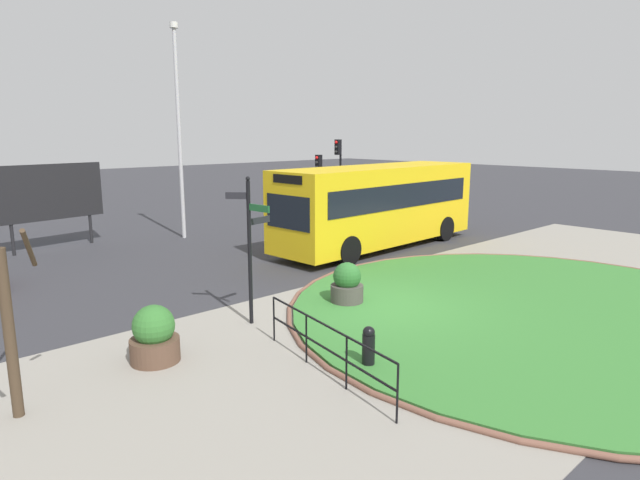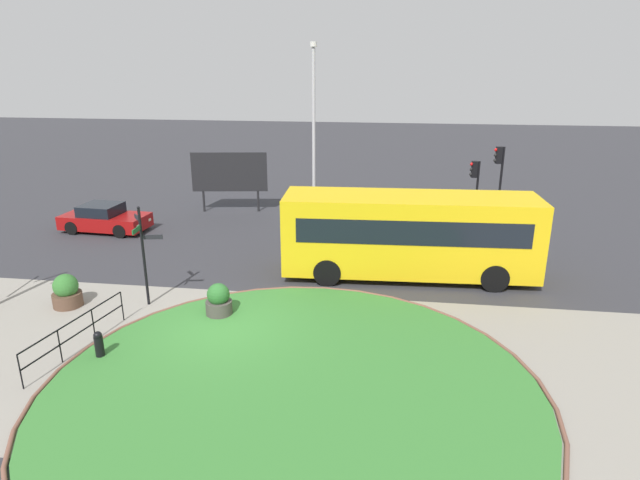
% 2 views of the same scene
% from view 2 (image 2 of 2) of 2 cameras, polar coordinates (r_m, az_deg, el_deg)
% --- Properties ---
extents(ground, '(120.00, 120.00, 0.00)m').
position_cam_2_polar(ground, '(16.75, -10.12, -9.39)').
color(ground, '#333338').
extents(sidewalk_paving, '(32.00, 8.81, 0.02)m').
position_cam_2_polar(sidewalk_paving, '(15.43, -11.93, -12.04)').
color(sidewalk_paving, gray).
rests_on(sidewalk_paving, ground).
extents(grass_island, '(12.29, 12.29, 0.10)m').
position_cam_2_polar(grass_island, '(13.74, -2.95, -15.58)').
color(grass_island, '#387A33').
rests_on(grass_island, ground).
extents(grass_kerb_ring, '(12.60, 12.60, 0.11)m').
position_cam_2_polar(grass_kerb_ring, '(13.74, -2.95, -15.56)').
color(grass_kerb_ring, brown).
rests_on(grass_kerb_ring, ground).
extents(signpost_directional, '(1.02, 1.06, 3.41)m').
position_cam_2_polar(signpost_directional, '(18.24, -18.30, -1.01)').
color(signpost_directional, black).
rests_on(signpost_directional, ground).
extents(bollard_foreground, '(0.24, 0.24, 0.83)m').
position_cam_2_polar(bollard_foreground, '(15.99, -22.49, -10.29)').
color(bollard_foreground, black).
rests_on(bollard_foreground, ground).
extents(railing_grass_edge, '(0.71, 3.91, 0.99)m').
position_cam_2_polar(railing_grass_edge, '(16.53, -24.51, -8.76)').
color(railing_grass_edge, black).
rests_on(railing_grass_edge, ground).
extents(bus_yellow, '(9.38, 2.89, 3.13)m').
position_cam_2_polar(bus_yellow, '(20.11, 9.49, 0.64)').
color(bus_yellow, yellow).
rests_on(bus_yellow, ground).
extents(car_near_lane, '(4.16, 2.09, 1.32)m').
position_cam_2_polar(car_near_lane, '(27.66, -21.98, 2.12)').
color(car_near_lane, maroon).
rests_on(car_near_lane, ground).
extents(traffic_light_near, '(0.49, 0.28, 4.05)m').
position_cam_2_polar(traffic_light_near, '(26.50, 18.52, 7.07)').
color(traffic_light_near, black).
rests_on(traffic_light_near, ground).
extents(traffic_light_far, '(0.49, 0.29, 3.28)m').
position_cam_2_polar(traffic_light_far, '(26.83, 16.17, 6.25)').
color(traffic_light_far, black).
rests_on(traffic_light_far, ground).
extents(lamppost_tall, '(0.32, 0.32, 8.65)m').
position_cam_2_polar(lamppost_tall, '(26.46, -0.67, 11.64)').
color(lamppost_tall, '#B7B7BC').
rests_on(lamppost_tall, ground).
extents(billboard_left, '(4.00, 0.73, 3.23)m').
position_cam_2_polar(billboard_left, '(29.17, -9.62, 7.06)').
color(billboard_left, black).
rests_on(billboard_left, ground).
extents(planter_near_signpost, '(0.94, 0.94, 1.14)m').
position_cam_2_polar(planter_near_signpost, '(19.63, -25.40, -5.04)').
color(planter_near_signpost, brown).
rests_on(planter_near_signpost, ground).
extents(planter_kerbside, '(0.84, 0.84, 1.12)m').
position_cam_2_polar(planter_kerbside, '(17.38, -10.74, -6.48)').
color(planter_kerbside, '#47423D').
rests_on(planter_kerbside, ground).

